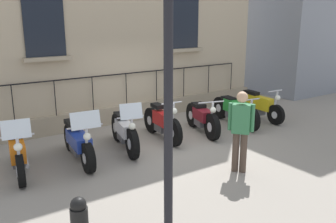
{
  "coord_description": "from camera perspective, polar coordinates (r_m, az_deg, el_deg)",
  "views": [
    {
      "loc": [
        7.45,
        -5.09,
        3.17
      ],
      "look_at": [
        -0.01,
        0.0,
        0.8
      ],
      "focal_mm": 39.36,
      "sensor_mm": 36.0,
      "label": 1
    }
  ],
  "objects": [
    {
      "name": "ground_plane",
      "position": [
        9.56,
        0.03,
        -4.65
      ],
      "size": [
        60.0,
        60.0,
        0.0
      ],
      "primitive_type": "plane",
      "color": "gray"
    },
    {
      "name": "motorcycle_orange",
      "position": [
        8.13,
        -22.25,
        -6.12
      ],
      "size": [
        1.96,
        0.68,
        1.31
      ],
      "color": "black",
      "rests_on": "ground_plane"
    },
    {
      "name": "motorcycle_blue",
      "position": [
        8.43,
        -13.67,
        -4.74
      ],
      "size": [
        2.12,
        0.74,
        1.3
      ],
      "color": "black",
      "rests_on": "ground_plane"
    },
    {
      "name": "motorcycle_white",
      "position": [
        8.95,
        -6.74,
        -3.17
      ],
      "size": [
        2.05,
        0.75,
        1.28
      ],
      "color": "black",
      "rests_on": "ground_plane"
    },
    {
      "name": "motorcycle_red",
      "position": [
        9.62,
        -0.9,
        -1.8
      ],
      "size": [
        1.95,
        0.57,
        1.1
      ],
      "color": "black",
      "rests_on": "ground_plane"
    },
    {
      "name": "motorcycle_maroon",
      "position": [
        10.16,
        5.35,
        -1.07
      ],
      "size": [
        1.94,
        0.84,
        1.01
      ],
      "color": "black",
      "rests_on": "ground_plane"
    },
    {
      "name": "motorcycle_green",
      "position": [
        11.06,
        10.33,
        0.18
      ],
      "size": [
        2.2,
        0.73,
        0.91
      ],
      "color": "black",
      "rests_on": "ground_plane"
    },
    {
      "name": "motorcycle_yellow",
      "position": [
        11.85,
        13.85,
        0.87
      ],
      "size": [
        2.1,
        0.55,
        1.02
      ],
      "color": "black",
      "rests_on": "ground_plane"
    },
    {
      "name": "pedestrian_standing",
      "position": [
        7.62,
        11.2,
        -2.4
      ],
      "size": [
        0.43,
        0.4,
        1.7
      ],
      "color": "#47382D",
      "rests_on": "ground_plane"
    }
  ]
}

